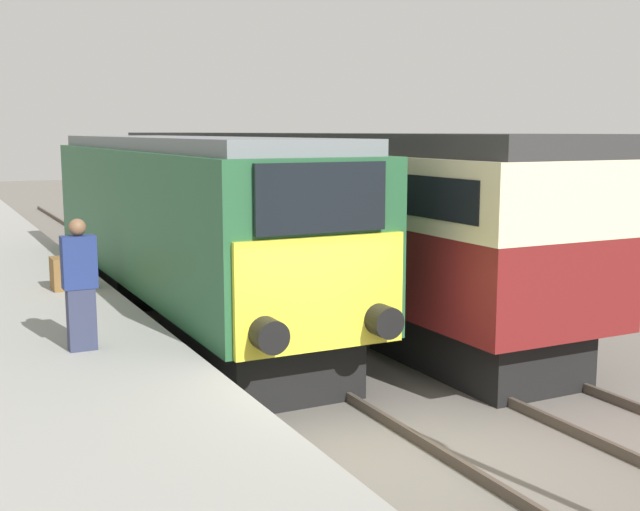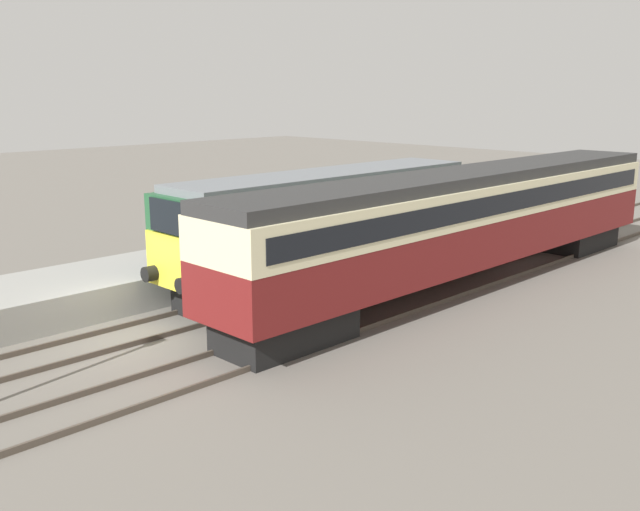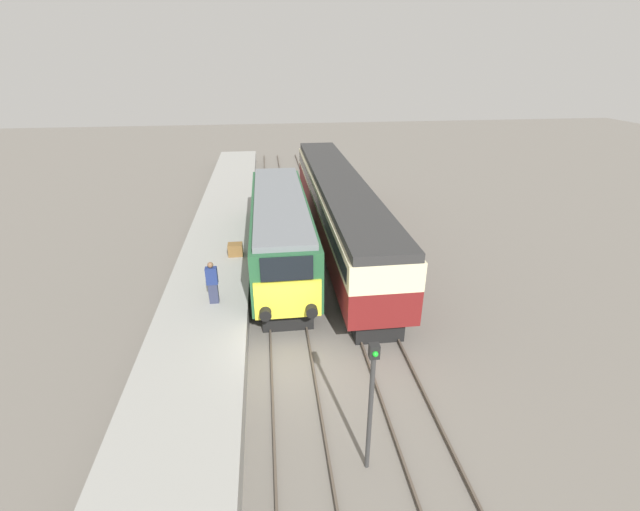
{
  "view_description": "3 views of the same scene",
  "coord_description": "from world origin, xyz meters",
  "px_view_note": "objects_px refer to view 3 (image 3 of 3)",
  "views": [
    {
      "loc": [
        -4.7,
        -7.93,
        3.91
      ],
      "look_at": [
        0.0,
        1.44,
        2.28
      ],
      "focal_mm": 45.0,
      "sensor_mm": 36.0,
      "label": 1
    },
    {
      "loc": [
        16.33,
        -9.16,
        6.41
      ],
      "look_at": [
        1.7,
        5.44,
        1.6
      ],
      "focal_mm": 40.0,
      "sensor_mm": 36.0,
      "label": 2
    },
    {
      "loc": [
        -0.53,
        -12.21,
        9.9
      ],
      "look_at": [
        1.7,
        5.44,
        1.6
      ],
      "focal_mm": 24.0,
      "sensor_mm": 36.0,
      "label": 3
    }
  ],
  "objects_px": {
    "luggage_crate": "(235,249)",
    "locomotive": "(281,231)",
    "person_on_platform": "(212,283)",
    "signal_post": "(371,399)",
    "passenger_carriage": "(338,203)"
  },
  "relations": [
    {
      "from": "passenger_carriage",
      "to": "person_on_platform",
      "type": "height_order",
      "value": "passenger_carriage"
    },
    {
      "from": "signal_post",
      "to": "locomotive",
      "type": "bearing_deg",
      "value": 98.06
    },
    {
      "from": "luggage_crate",
      "to": "signal_post",
      "type": "bearing_deg",
      "value": -71.43
    },
    {
      "from": "signal_post",
      "to": "passenger_carriage",
      "type": "bearing_deg",
      "value": 83.6
    },
    {
      "from": "passenger_carriage",
      "to": "signal_post",
      "type": "relative_size",
      "value": 5.24
    },
    {
      "from": "luggage_crate",
      "to": "person_on_platform",
      "type": "bearing_deg",
      "value": -97.8
    },
    {
      "from": "luggage_crate",
      "to": "locomotive",
      "type": "bearing_deg",
      "value": 5.65
    },
    {
      "from": "signal_post",
      "to": "person_on_platform",
      "type": "bearing_deg",
      "value": 121.82
    },
    {
      "from": "person_on_platform",
      "to": "luggage_crate",
      "type": "height_order",
      "value": "person_on_platform"
    },
    {
      "from": "locomotive",
      "to": "passenger_carriage",
      "type": "relative_size",
      "value": 0.61
    },
    {
      "from": "locomotive",
      "to": "signal_post",
      "type": "xyz_separation_m",
      "value": [
        1.7,
        -12.0,
        0.25
      ]
    },
    {
      "from": "locomotive",
      "to": "luggage_crate",
      "type": "xyz_separation_m",
      "value": [
        -2.26,
        -0.22,
        -0.8
      ]
    },
    {
      "from": "locomotive",
      "to": "passenger_carriage",
      "type": "distance_m",
      "value": 4.65
    },
    {
      "from": "person_on_platform",
      "to": "locomotive",
      "type": "bearing_deg",
      "value": 58.39
    },
    {
      "from": "locomotive",
      "to": "person_on_platform",
      "type": "bearing_deg",
      "value": -121.61
    }
  ]
}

